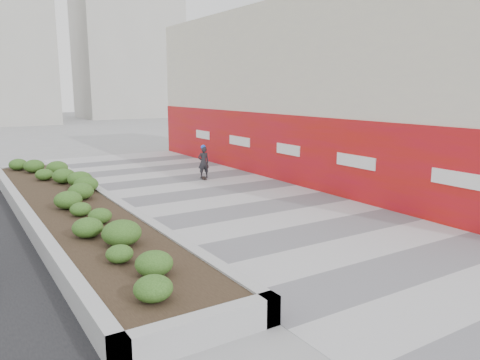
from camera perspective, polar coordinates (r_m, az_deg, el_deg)
name	(u,v)px	position (r m, az deg, el deg)	size (l,w,h in m)	color
ground	(358,251)	(12.53, 14.18, -8.43)	(160.00, 160.00, 0.00)	gray
walkway	(286,223)	(14.64, 5.65, -5.27)	(8.00, 36.00, 0.01)	#A8A8AD
building	(327,92)	(23.14, 10.52, 10.55)	(6.04, 24.08, 8.00)	silver
planter	(72,207)	(15.83, -19.78, -3.09)	(3.00, 18.00, 0.90)	#9E9EA0
distant_bldg_north_r	(127,33)	(72.49, -13.57, 17.01)	(14.00, 10.00, 24.00)	#ADAAA3
manhole_cover	(299,221)	(14.94, 7.18, -4.98)	(0.44, 0.44, 0.01)	#595654
skateboarder	(204,162)	(21.53, -4.47, 2.21)	(0.57, 0.74, 1.60)	beige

